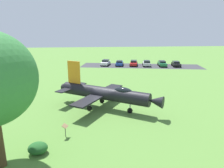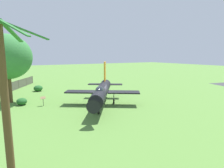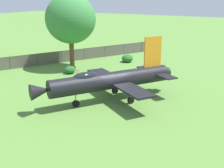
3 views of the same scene
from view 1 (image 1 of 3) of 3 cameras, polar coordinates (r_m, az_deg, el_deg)
The scene contains 11 objects.
ground_plane at distance 24.32m, azimuth -2.30°, elevation -6.85°, with size 200.00×200.00×0.00m, color #568438.
parking_strip at distance 54.78m, azimuth 8.17°, elevation 5.14°, with size 31.84×8.00×0.00m, color #38383D.
display_jet at distance 23.53m, azimuth -1.62°, elevation -2.65°, with size 11.98×9.46×5.41m.
shrub_near_fence at distance 16.72m, azimuth -20.37°, elevation -16.76°, with size 1.46×1.27×0.89m.
info_plaque at distance 18.20m, azimuth -13.20°, elevation -12.02°, with size 0.55×0.69×1.14m.
parked_car_black at distance 55.93m, azimuth 17.78°, elevation 5.52°, with size 2.74×4.44×1.36m.
parked_car_green at distance 55.29m, azimuth 14.11°, elevation 5.71°, with size 2.69×5.00×1.41m.
parked_car_silver at distance 54.66m, azimuth 9.83°, elevation 5.88°, with size 2.86×4.79×1.53m.
parked_car_red at distance 54.70m, azimuth 6.20°, elevation 5.98°, with size 2.91×4.72×1.44m.
parked_car_blue at distance 54.63m, azimuth 2.14°, elevation 6.02°, with size 2.73×4.68×1.38m.
parked_car_white at distance 55.16m, azimuth -1.86°, elevation 6.16°, with size 3.11×4.85×1.50m.
Camera 1 is at (-1.60, -22.57, 8.90)m, focal length 32.11 mm.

